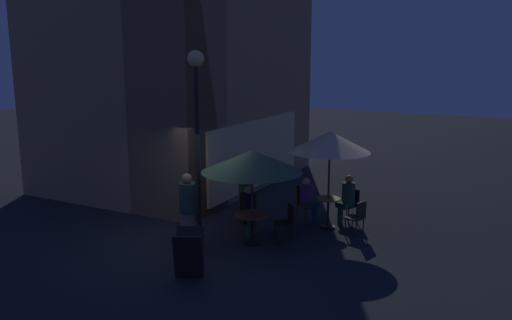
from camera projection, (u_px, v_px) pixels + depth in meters
name	position (u px, v px, depth m)	size (l,w,h in m)	color
ground_plane	(193.00, 242.00, 12.26)	(60.00, 60.00, 0.00)	#21242A
cafe_building	(186.00, 49.00, 15.92)	(8.20, 6.40, 8.95)	#9D7E5C
street_lamp_near_corner	(197.00, 100.00, 12.00)	(0.38, 0.38, 4.42)	black
menu_sandwich_board	(189.00, 254.00, 10.25)	(0.84, 0.79, 0.94)	black
cafe_table_0	(252.00, 221.00, 12.04)	(0.79, 0.79, 0.72)	black
cafe_table_1	(328.00, 208.00, 13.16)	(0.61, 0.61, 0.79)	black
patio_umbrella_0	(252.00, 161.00, 11.76)	(2.29, 2.29, 2.21)	black
patio_umbrella_1	(330.00, 142.00, 12.83)	(1.99, 1.99, 2.47)	black
cafe_chair_0	(287.00, 219.00, 12.24)	(0.57, 0.57, 0.88)	black
cafe_chair_1	(248.00, 209.00, 12.84)	(0.58, 0.58, 0.99)	#503E1A
cafe_chair_2	(303.00, 199.00, 13.71)	(0.49, 0.49, 0.99)	brown
cafe_chair_3	(358.00, 215.00, 12.58)	(0.48, 0.48, 0.87)	black
cafe_chair_4	(350.00, 202.00, 13.72)	(0.53, 0.53, 0.87)	black
patron_seated_0	(249.00, 208.00, 12.67)	(0.51, 0.47, 1.20)	#2A4838
patron_seated_1	(308.00, 197.00, 13.59)	(0.44, 0.53, 1.18)	#1E354D
patron_seated_2	(347.00, 196.00, 13.59)	(0.53, 0.45, 1.26)	#244731
patron_standing_3	(244.00, 185.00, 14.15)	(0.34, 0.34, 1.68)	gray
patron_standing_4	(188.00, 212.00, 11.68)	(0.37, 0.37, 1.75)	#7B6752
patron_standing_5	(244.00, 192.00, 13.51)	(0.31, 0.31, 1.62)	black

